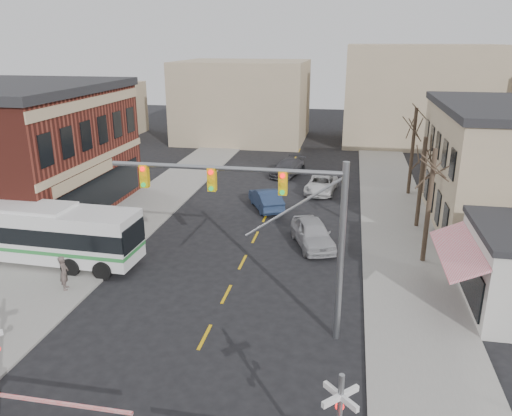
{
  "coord_description": "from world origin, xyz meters",
  "views": [
    {
      "loc": [
        5.79,
        -16.39,
        12.56
      ],
      "look_at": [
        0.83,
        9.88,
        3.5
      ],
      "focal_mm": 35.0,
      "sensor_mm": 36.0,
      "label": 1
    }
  ],
  "objects_px": {
    "traffic_signal_mast": "(276,212)",
    "car_d": "(288,168)",
    "car_c": "(321,184)",
    "pedestrian_near": "(64,273)",
    "pedestrian_far": "(68,249)",
    "car_a": "(313,233)",
    "transit_bus": "(31,231)",
    "car_b": "(266,199)"
  },
  "relations": [
    {
      "from": "traffic_signal_mast",
      "to": "car_c",
      "type": "relative_size",
      "value": 1.97
    },
    {
      "from": "car_c",
      "to": "pedestrian_near",
      "type": "relative_size",
      "value": 2.73
    },
    {
      "from": "car_b",
      "to": "car_c",
      "type": "height_order",
      "value": "car_b"
    },
    {
      "from": "car_d",
      "to": "pedestrian_near",
      "type": "bearing_deg",
      "value": -92.55
    },
    {
      "from": "pedestrian_far",
      "to": "pedestrian_near",
      "type": "bearing_deg",
      "value": -112.73
    },
    {
      "from": "car_c",
      "to": "pedestrian_far",
      "type": "distance_m",
      "value": 22.15
    },
    {
      "from": "traffic_signal_mast",
      "to": "car_d",
      "type": "height_order",
      "value": "traffic_signal_mast"
    },
    {
      "from": "car_a",
      "to": "pedestrian_near",
      "type": "height_order",
      "value": "pedestrian_near"
    },
    {
      "from": "traffic_signal_mast",
      "to": "car_d",
      "type": "distance_m",
      "value": 27.97
    },
    {
      "from": "transit_bus",
      "to": "car_b",
      "type": "height_order",
      "value": "transit_bus"
    },
    {
      "from": "traffic_signal_mast",
      "to": "car_d",
      "type": "relative_size",
      "value": 1.93
    },
    {
      "from": "transit_bus",
      "to": "car_b",
      "type": "bearing_deg",
      "value": 45.55
    },
    {
      "from": "traffic_signal_mast",
      "to": "pedestrian_far",
      "type": "distance_m",
      "value": 14.42
    },
    {
      "from": "car_d",
      "to": "pedestrian_far",
      "type": "bearing_deg",
      "value": -97.84
    },
    {
      "from": "car_b",
      "to": "car_d",
      "type": "xyz_separation_m",
      "value": [
        0.38,
        10.4,
        -0.04
      ]
    },
    {
      "from": "pedestrian_far",
      "to": "car_b",
      "type": "bearing_deg",
      "value": 2.6
    },
    {
      "from": "traffic_signal_mast",
      "to": "car_c",
      "type": "height_order",
      "value": "traffic_signal_mast"
    },
    {
      "from": "traffic_signal_mast",
      "to": "car_a",
      "type": "bearing_deg",
      "value": 85.07
    },
    {
      "from": "transit_bus",
      "to": "pedestrian_near",
      "type": "distance_m",
      "value": 4.99
    },
    {
      "from": "pedestrian_far",
      "to": "car_c",
      "type": "bearing_deg",
      "value": 2.72
    },
    {
      "from": "car_d",
      "to": "pedestrian_near",
      "type": "xyz_separation_m",
      "value": [
        -8.46,
        -25.63,
        0.3
      ]
    },
    {
      "from": "transit_bus",
      "to": "car_a",
      "type": "bearing_deg",
      "value": 18.55
    },
    {
      "from": "transit_bus",
      "to": "car_c",
      "type": "xyz_separation_m",
      "value": [
        15.87,
        17.34,
        -1.18
      ]
    },
    {
      "from": "traffic_signal_mast",
      "to": "pedestrian_far",
      "type": "height_order",
      "value": "traffic_signal_mast"
    },
    {
      "from": "car_d",
      "to": "car_b",
      "type": "bearing_deg",
      "value": -76.36
    },
    {
      "from": "car_c",
      "to": "pedestrian_near",
      "type": "xyz_separation_m",
      "value": [
        -12.04,
        -20.43,
        0.34
      ]
    },
    {
      "from": "traffic_signal_mast",
      "to": "car_d",
      "type": "bearing_deg",
      "value": 96.05
    },
    {
      "from": "car_a",
      "to": "pedestrian_near",
      "type": "bearing_deg",
      "value": -164.74
    },
    {
      "from": "car_c",
      "to": "pedestrian_far",
      "type": "xyz_separation_m",
      "value": [
        -13.5,
        -17.56,
        0.31
      ]
    },
    {
      "from": "traffic_signal_mast",
      "to": "pedestrian_far",
      "type": "relative_size",
      "value": 5.56
    },
    {
      "from": "traffic_signal_mast",
      "to": "car_c",
      "type": "bearing_deg",
      "value": 88.25
    },
    {
      "from": "traffic_signal_mast",
      "to": "car_a",
      "type": "relative_size",
      "value": 1.98
    },
    {
      "from": "car_a",
      "to": "car_d",
      "type": "distance_m",
      "value": 17.56
    },
    {
      "from": "car_b",
      "to": "pedestrian_near",
      "type": "relative_size",
      "value": 2.6
    },
    {
      "from": "car_a",
      "to": "car_d",
      "type": "xyz_separation_m",
      "value": [
        -3.78,
        17.15,
        -0.11
      ]
    },
    {
      "from": "car_a",
      "to": "car_c",
      "type": "bearing_deg",
      "value": 71.53
    },
    {
      "from": "traffic_signal_mast",
      "to": "car_b",
      "type": "bearing_deg",
      "value": 100.93
    },
    {
      "from": "car_a",
      "to": "car_c",
      "type": "height_order",
      "value": "car_a"
    },
    {
      "from": "pedestrian_near",
      "to": "transit_bus",
      "type": "bearing_deg",
      "value": 29.39
    },
    {
      "from": "car_c",
      "to": "car_b",
      "type": "bearing_deg",
      "value": -121.56
    },
    {
      "from": "pedestrian_near",
      "to": "car_d",
      "type": "bearing_deg",
      "value": -39.98
    },
    {
      "from": "traffic_signal_mast",
      "to": "car_b",
      "type": "relative_size",
      "value": 2.07
    }
  ]
}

